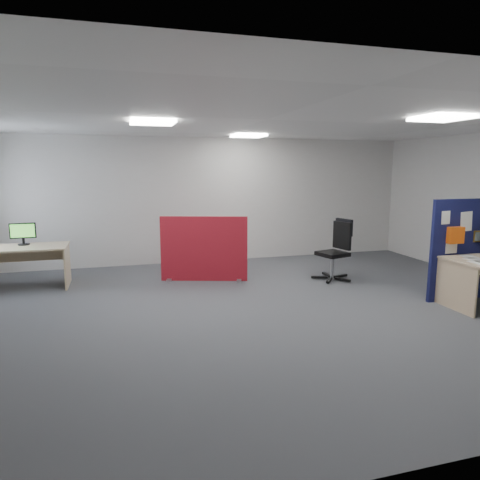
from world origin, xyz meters
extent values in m
plane|color=#4D4F54|center=(0.00, 0.00, 0.00)|extent=(9.00, 9.00, 0.00)
cube|color=white|center=(0.00, 0.00, 2.70)|extent=(9.00, 7.00, 0.02)
cube|color=silver|center=(0.00, 3.50, 1.35)|extent=(9.00, 0.02, 2.70)
cube|color=silver|center=(0.00, -3.50, 1.35)|extent=(9.00, 0.02, 2.70)
cube|color=white|center=(2.00, -1.00, 2.67)|extent=(0.60, 0.60, 0.04)
cube|color=white|center=(-1.50, 0.50, 2.67)|extent=(0.60, 0.60, 0.04)
cube|color=white|center=(0.50, 2.50, 2.67)|extent=(0.60, 0.60, 0.04)
cube|color=#97979C|center=(2.67, -0.37, 0.02)|extent=(0.08, 0.30, 0.04)
cube|color=white|center=(2.71, -0.41, 1.31)|extent=(0.15, 0.01, 0.20)
cube|color=white|center=(3.10, -0.41, 1.24)|extent=(0.21, 0.01, 0.30)
cube|color=white|center=(2.86, -0.41, 0.91)|extent=(0.21, 0.01, 0.30)
cube|color=white|center=(3.35, -0.41, 0.52)|extent=(0.21, 0.01, 0.30)
cube|color=gold|center=(3.38, -0.41, 1.00)|extent=(0.24, 0.01, 0.18)
cube|color=#FF5F10|center=(2.87, -0.45, 1.04)|extent=(0.25, 0.10, 0.25)
cube|color=tan|center=(2.64, -0.77, 0.35)|extent=(0.03, 0.79, 0.70)
cube|color=maroon|center=(-0.54, 1.84, 0.59)|extent=(1.53, 0.51, 1.19)
cube|color=#97979C|center=(-1.19, 1.84, 0.02)|extent=(0.08, 0.30, 0.04)
cube|color=#97979C|center=(0.10, 1.84, 0.02)|extent=(0.08, 0.30, 0.04)
cube|color=tan|center=(-3.68, 2.18, 0.71)|extent=(1.58, 0.79, 0.03)
cube|color=tan|center=(-2.92, 2.18, 0.35)|extent=(0.03, 0.73, 0.70)
cube|color=tan|center=(-3.68, 2.55, 0.55)|extent=(1.42, 0.02, 0.30)
cylinder|color=black|center=(-3.62, 2.36, 0.74)|extent=(0.19, 0.19, 0.02)
cube|color=black|center=(-3.62, 2.36, 0.80)|extent=(0.04, 0.03, 0.10)
cube|color=black|center=(-3.62, 2.36, 0.98)|extent=(0.42, 0.05, 0.27)
cube|color=green|center=(-3.62, 2.34, 0.98)|extent=(0.38, 0.02, 0.23)
cube|color=black|center=(1.96, 1.31, 0.04)|extent=(0.31, 0.13, 0.04)
cube|color=black|center=(1.75, 1.48, 0.04)|extent=(0.07, 0.31, 0.04)
cube|color=black|center=(1.53, 1.33, 0.04)|extent=(0.30, 0.16, 0.04)
cube|color=black|center=(1.60, 1.08, 0.04)|extent=(0.23, 0.27, 0.04)
cube|color=black|center=(1.87, 1.07, 0.04)|extent=(0.21, 0.28, 0.04)
cylinder|color=#97979C|center=(1.74, 1.25, 0.25)|extent=(0.06, 0.06, 0.43)
cube|color=black|center=(1.74, 1.25, 0.49)|extent=(0.58, 0.58, 0.07)
cube|color=black|center=(1.96, 1.31, 0.82)|extent=(0.16, 0.43, 0.51)
cube|color=black|center=(2.00, 1.32, 0.97)|extent=(0.16, 0.39, 0.31)
cube|color=white|center=(2.95, -0.79, 0.73)|extent=(0.22, 0.31, 0.00)
cube|color=white|center=(3.04, -0.59, 0.73)|extent=(0.28, 0.34, 0.00)
camera|label=1|loc=(-2.00, -5.70, 2.04)|focal=32.00mm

